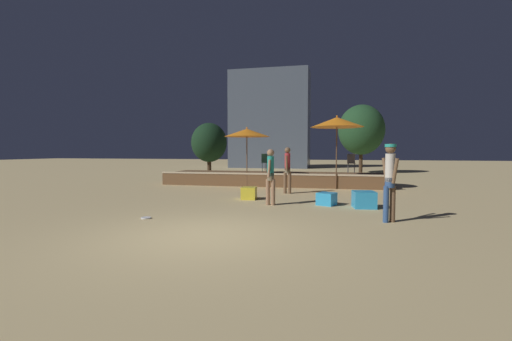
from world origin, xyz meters
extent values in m
plane|color=tan|center=(0.00, 0.00, 0.00)|extent=(120.00, 120.00, 0.00)
cube|color=brown|center=(-0.47, 10.75, 0.29)|extent=(10.94, 2.87, 0.59)
cube|color=#CCB793|center=(-0.47, 9.36, 0.63)|extent=(10.94, 0.12, 0.08)
cylinder|color=brown|center=(-1.52, 9.33, 1.19)|extent=(0.05, 0.05, 2.38)
cone|color=orange|center=(-1.52, 9.33, 2.57)|extent=(2.17, 2.17, 0.37)
sphere|color=orange|center=(-1.52, 9.33, 2.80)|extent=(0.08, 0.08, 0.08)
cylinder|color=brown|center=(2.63, 9.26, 1.38)|extent=(0.05, 0.05, 2.76)
cone|color=orange|center=(2.63, 9.26, 2.98)|extent=(2.32, 2.32, 0.44)
sphere|color=orange|center=(2.63, 9.26, 3.24)|extent=(0.08, 0.08, 0.08)
cube|color=yellow|center=(-0.38, 5.24, 0.22)|extent=(0.55, 0.55, 0.43)
cube|color=#2D9EDB|center=(2.33, 4.55, 0.20)|extent=(0.67, 0.67, 0.39)
cube|color=#2D9EDB|center=(3.44, 4.26, 0.25)|extent=(0.71, 0.71, 0.50)
cylinder|color=#997051|center=(0.69, 4.15, 0.41)|extent=(0.13, 0.13, 0.82)
cylinder|color=#997051|center=(0.52, 4.16, 0.41)|extent=(0.13, 0.13, 0.82)
cylinder|color=#72664C|center=(0.60, 4.16, 0.90)|extent=(0.21, 0.21, 0.24)
cylinder|color=teal|center=(0.60, 4.16, 1.23)|extent=(0.21, 0.21, 0.63)
cylinder|color=#997051|center=(0.62, 4.33, 1.16)|extent=(0.09, 0.09, 0.56)
cylinder|color=#997051|center=(0.59, 3.98, 1.16)|extent=(0.10, 0.23, 0.56)
sphere|color=#997051|center=(0.60, 4.16, 1.66)|extent=(0.22, 0.22, 0.22)
cylinder|color=brown|center=(3.94, 2.28, 0.44)|extent=(0.13, 0.13, 0.88)
cylinder|color=#2D4C7F|center=(3.78, 2.19, 0.44)|extent=(0.13, 0.13, 0.88)
cylinder|color=#2D4C7F|center=(3.86, 2.24, 0.96)|extent=(0.23, 0.23, 0.24)
cylinder|color=beige|center=(3.86, 2.24, 1.31)|extent=(0.23, 0.23, 0.67)
cylinder|color=brown|center=(3.77, 2.40, 1.24)|extent=(0.17, 0.22, 0.60)
cylinder|color=brown|center=(3.95, 2.08, 1.24)|extent=(0.17, 0.22, 0.60)
sphere|color=brown|center=(3.86, 2.24, 1.76)|extent=(0.24, 0.24, 0.24)
cylinder|color=teal|center=(3.86, 2.24, 1.84)|extent=(0.26, 0.26, 0.07)
cylinder|color=brown|center=(0.63, 7.20, 0.43)|extent=(0.13, 0.13, 0.86)
cylinder|color=brown|center=(0.81, 7.19, 0.43)|extent=(0.13, 0.13, 0.86)
cylinder|color=#72664C|center=(0.72, 7.19, 0.94)|extent=(0.22, 0.22, 0.24)
cylinder|color=#B22D33|center=(0.72, 7.19, 1.29)|extent=(0.22, 0.22, 0.66)
cylinder|color=brown|center=(0.71, 7.01, 1.23)|extent=(0.09, 0.18, 0.59)
cylinder|color=brown|center=(0.72, 7.37, 1.23)|extent=(0.09, 0.25, 0.59)
sphere|color=brown|center=(0.72, 7.19, 1.74)|extent=(0.23, 0.23, 0.23)
cylinder|color=#1E4C47|center=(-0.61, 10.61, 0.89)|extent=(0.02, 0.02, 0.45)
cylinder|color=#1E4C47|center=(-0.88, 10.75, 0.89)|extent=(0.02, 0.02, 0.45)
cylinder|color=#1E4C47|center=(-0.75, 10.35, 0.89)|extent=(0.02, 0.02, 0.45)
cylinder|color=#1E4C47|center=(-1.02, 10.48, 0.89)|extent=(0.02, 0.02, 0.45)
cylinder|color=#1E4C47|center=(-0.81, 10.55, 1.12)|extent=(0.40, 0.40, 0.02)
cube|color=#1E4C47|center=(-0.89, 10.40, 1.34)|extent=(0.33, 0.19, 0.45)
cylinder|color=#47474C|center=(3.49, 10.76, 0.89)|extent=(0.02, 0.02, 0.45)
cylinder|color=#47474C|center=(3.20, 10.80, 0.89)|extent=(0.02, 0.02, 0.45)
cylinder|color=#47474C|center=(3.46, 10.47, 0.89)|extent=(0.02, 0.02, 0.45)
cylinder|color=#47474C|center=(3.16, 10.50, 0.89)|extent=(0.02, 0.02, 0.45)
cylinder|color=#47474C|center=(3.33, 10.63, 1.12)|extent=(0.40, 0.40, 0.02)
cube|color=#47474C|center=(3.31, 10.46, 1.34)|extent=(0.36, 0.07, 0.45)
cylinder|color=#47474C|center=(-0.68, 11.60, 0.89)|extent=(0.02, 0.02, 0.45)
cylinder|color=#47474C|center=(-0.91, 11.80, 0.89)|extent=(0.02, 0.02, 0.45)
cylinder|color=#47474C|center=(-0.88, 11.37, 0.89)|extent=(0.02, 0.02, 0.45)
cylinder|color=#47474C|center=(-1.11, 11.57, 0.89)|extent=(0.02, 0.02, 0.45)
cylinder|color=#47474C|center=(-0.90, 11.58, 1.12)|extent=(0.40, 0.40, 0.02)
cube|color=#47474C|center=(-1.01, 11.46, 1.34)|extent=(0.29, 0.26, 0.45)
cylinder|color=white|center=(-2.06, 1.30, 0.02)|extent=(0.25, 0.25, 0.03)
cylinder|color=#3D2B1C|center=(4.49, 21.29, 0.88)|extent=(0.28, 0.28, 1.76)
ellipsoid|color=#1E4223|center=(4.49, 21.29, 3.34)|extent=(3.50, 3.50, 3.85)
cylinder|color=#3D2B1C|center=(-6.03, 16.14, 0.59)|extent=(0.28, 0.28, 1.18)
ellipsoid|color=black|center=(-6.03, 16.14, 2.29)|extent=(2.47, 2.47, 2.72)
cube|color=#4C5666|center=(-4.01, 28.22, 4.88)|extent=(7.95, 3.61, 9.77)
camera|label=1|loc=(2.60, -6.39, 1.71)|focal=24.00mm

